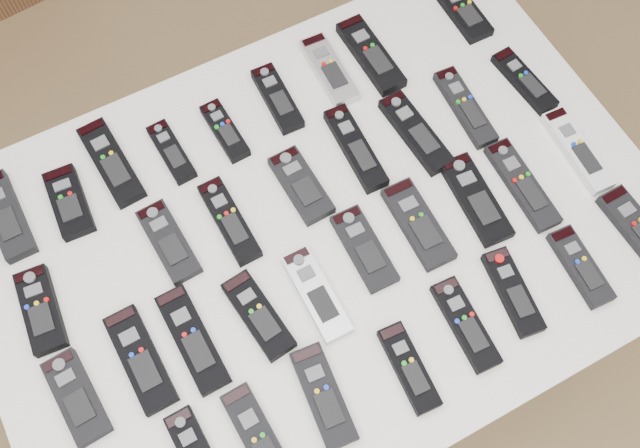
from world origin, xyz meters
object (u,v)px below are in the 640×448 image
remote_6 (329,70)px  remote_13 (356,148)px  remote_0 (6,216)px  remote_19 (193,339)px  remote_25 (522,185)px  remote_5 (277,99)px  remote_9 (41,310)px  remote_17 (76,397)px  remote_21 (316,294)px  remote_8 (463,12)px  remote_14 (416,133)px  remote_12 (301,185)px  remote_22 (364,249)px  remote_32 (465,324)px  remote_34 (580,267)px  remote_35 (637,229)px  remote_23 (418,224)px  remote_16 (524,81)px  table (320,241)px  remote_7 (371,55)px  remote_33 (513,292)px  remote_20 (258,315)px  remote_10 (169,242)px  remote_4 (225,131)px  remote_24 (476,199)px  remote_3 (171,152)px  remote_1 (69,202)px  remote_29 (262,444)px  remote_15 (465,107)px  remote_31 (409,368)px  remote_18 (141,359)px  remote_2 (111,162)px  remote_30 (323,396)px

remote_6 → remote_13: size_ratio=0.90×
remote_0 → remote_19: bearing=-61.5°
remote_0 → remote_25: remote_0 is taller
remote_5 → remote_9: bearing=-158.5°
remote_17 → remote_21: bearing=-7.5°
remote_8 → remote_14: (-0.24, -0.21, 0.00)m
remote_9 → remote_19: (0.21, -0.17, -0.00)m
remote_12 → remote_22: bearing=-77.9°
remote_12 → remote_32: bearing=-73.2°
remote_5 → remote_8: remote_5 is taller
remote_34 → remote_35: bearing=8.7°
remote_35 → remote_23: bearing=149.2°
remote_25 → remote_16: bearing=56.5°
remote_9 → table: bearing=-4.8°
remote_7 → remote_33: size_ratio=1.19×
remote_33 → remote_20: bearing=165.3°
remote_5 → remote_10: size_ratio=0.97×
remote_12 → remote_14: 0.25m
remote_4 → remote_20: (-0.11, -0.37, 0.00)m
remote_5 → remote_8: 0.45m
remote_23 → remote_24: 0.12m
remote_20 → remote_3: bearing=84.3°
remote_4 → remote_20: bearing=-108.7°
remote_3 → remote_35: 0.88m
remote_1 → remote_9: 0.21m
remote_8 → remote_23: size_ratio=0.85×
remote_35 → remote_29: bearing=180.0°
remote_0 → remote_22: bearing=-34.3°
remote_13 → remote_33: bearing=-72.7°
remote_9 → remote_17: (0.00, -0.17, 0.00)m
remote_1 → remote_3: (0.21, 0.01, -0.00)m
remote_1 → remote_10: (0.13, -0.16, -0.00)m
remote_16 → remote_22: same height
remote_10 → remote_15: size_ratio=0.87×
remote_4 → remote_1: bearing=178.3°
remote_5 → remote_17: size_ratio=0.99×
remote_8 → remote_31: size_ratio=0.98×
remote_23 → remote_33: (0.08, -0.19, 0.00)m
remote_24 → remote_19: bearing=-176.0°
remote_5 → remote_16: remote_5 is taller
remote_7 → remote_14: size_ratio=1.03×
remote_14 → remote_18: bearing=-168.9°
remote_10 → remote_32: bearing=-47.5°
remote_2 → remote_12: remote_12 is taller
remote_10 → remote_34: size_ratio=1.05×
remote_30 → remote_19: bearing=134.3°
remote_4 → remote_12: same height
remote_7 → remote_35: (0.24, -0.57, 0.00)m
remote_20 → remote_25: bearing=-6.8°
remote_25 → remote_14: bearing=123.9°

